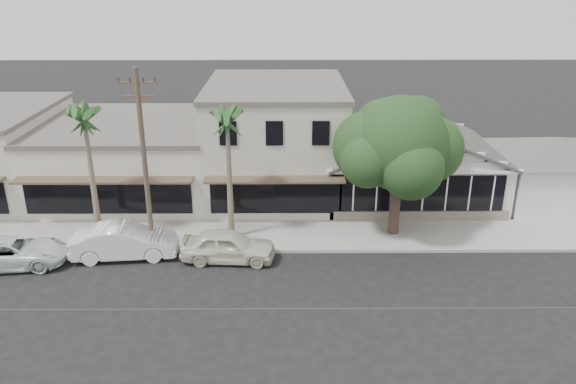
{
  "coord_description": "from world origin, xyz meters",
  "views": [
    {
      "loc": [
        -2.48,
        -19.64,
        12.87
      ],
      "look_at": [
        -2.31,
        6.0,
        2.8
      ],
      "focal_mm": 35.0,
      "sensor_mm": 36.0,
      "label": 1
    }
  ],
  "objects_px": {
    "car_0": "(228,246)",
    "car_2": "(13,252)",
    "utility_pole": "(144,159)",
    "car_1": "(125,241)",
    "shade_tree": "(397,145)"
  },
  "relations": [
    {
      "from": "utility_pole",
      "to": "car_0",
      "type": "height_order",
      "value": "utility_pole"
    },
    {
      "from": "car_0",
      "to": "car_2",
      "type": "distance_m",
      "value": 10.01
    },
    {
      "from": "car_1",
      "to": "shade_tree",
      "type": "height_order",
      "value": "shade_tree"
    },
    {
      "from": "car_2",
      "to": "car_1",
      "type": "bearing_deg",
      "value": -87.22
    },
    {
      "from": "car_0",
      "to": "car_2",
      "type": "relative_size",
      "value": 0.91
    },
    {
      "from": "car_1",
      "to": "shade_tree",
      "type": "distance_m",
      "value": 14.14
    },
    {
      "from": "utility_pole",
      "to": "car_1",
      "type": "distance_m",
      "value": 4.19
    },
    {
      "from": "car_0",
      "to": "car_2",
      "type": "height_order",
      "value": "car_0"
    },
    {
      "from": "utility_pole",
      "to": "car_1",
      "type": "xyz_separation_m",
      "value": [
        -1.17,
        -0.62,
        -3.97
      ]
    },
    {
      "from": "utility_pole",
      "to": "car_1",
      "type": "bearing_deg",
      "value": -152.1
    },
    {
      "from": "car_0",
      "to": "car_2",
      "type": "xyz_separation_m",
      "value": [
        -10.0,
        -0.45,
        -0.08
      ]
    },
    {
      "from": "shade_tree",
      "to": "utility_pole",
      "type": "bearing_deg",
      "value": -171.03
    },
    {
      "from": "car_0",
      "to": "car_1",
      "type": "bearing_deg",
      "value": 89.03
    },
    {
      "from": "utility_pole",
      "to": "car_1",
      "type": "relative_size",
      "value": 1.81
    },
    {
      "from": "car_0",
      "to": "car_1",
      "type": "relative_size",
      "value": 0.9
    }
  ]
}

